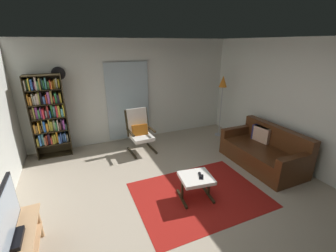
% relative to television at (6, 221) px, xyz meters
% --- Properties ---
extents(ground_plane, '(7.02, 7.02, 0.00)m').
position_rel_television_xyz_m(ground_plane, '(2.29, 0.48, -0.79)').
color(ground_plane, '#B7A791').
extents(wall_back, '(5.60, 0.06, 2.60)m').
position_rel_television_xyz_m(wall_back, '(2.29, 3.38, 0.51)').
color(wall_back, silver).
rests_on(wall_back, ground).
extents(wall_right, '(0.06, 6.00, 2.60)m').
position_rel_television_xyz_m(wall_right, '(4.99, 0.48, 0.51)').
color(wall_right, silver).
rests_on(wall_right, ground).
extents(glass_door_panel, '(1.10, 0.01, 2.00)m').
position_rel_television_xyz_m(glass_door_panel, '(2.10, 3.32, 0.26)').
color(glass_door_panel, silver).
extents(area_rug, '(2.18, 1.64, 0.01)m').
position_rel_television_xyz_m(area_rug, '(2.59, 0.46, -0.79)').
color(area_rug, '#A51B16').
rests_on(area_rug, ground).
extents(television, '(0.20, 0.93, 0.59)m').
position_rel_television_xyz_m(television, '(0.00, 0.00, 0.00)').
color(television, black).
rests_on(television, tv_stand).
extents(bookshelf_near_tv, '(0.72, 0.30, 1.87)m').
position_rel_television_xyz_m(bookshelf_near_tv, '(0.25, 3.10, 0.21)').
color(bookshelf_near_tv, black).
rests_on(bookshelf_near_tv, ground).
extents(leather_sofa, '(0.90, 1.72, 0.83)m').
position_rel_television_xyz_m(leather_sofa, '(4.40, 0.84, -0.49)').
color(leather_sofa, '#502A13').
rests_on(leather_sofa, ground).
extents(lounge_armchair, '(0.60, 0.68, 1.02)m').
position_rel_television_xyz_m(lounge_armchair, '(2.16, 2.57, -0.26)').
color(lounge_armchair, black).
rests_on(lounge_armchair, ground).
extents(ottoman, '(0.58, 0.55, 0.42)m').
position_rel_television_xyz_m(ottoman, '(2.49, 0.42, -0.44)').
color(ottoman, white).
rests_on(ottoman, ground).
extents(tv_remote, '(0.08, 0.15, 0.02)m').
position_rel_television_xyz_m(tv_remote, '(2.57, 0.43, -0.36)').
color(tv_remote, black).
rests_on(tv_remote, ottoman).
extents(cell_phone, '(0.13, 0.15, 0.01)m').
position_rel_television_xyz_m(cell_phone, '(2.55, 0.37, -0.37)').
color(cell_phone, black).
rests_on(cell_phone, ottoman).
extents(floor_lamp_by_shelf, '(0.22, 0.22, 1.68)m').
position_rel_television_xyz_m(floor_lamp_by_shelf, '(4.51, 2.59, 0.60)').
color(floor_lamp_by_shelf, '#A5A5AD').
rests_on(floor_lamp_by_shelf, ground).
extents(wall_clock, '(0.29, 0.03, 0.29)m').
position_rel_television_xyz_m(wall_clock, '(0.58, 3.31, 1.06)').
color(wall_clock, silver).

